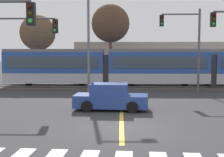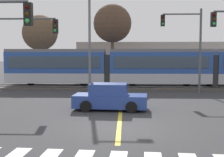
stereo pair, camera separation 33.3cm
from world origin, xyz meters
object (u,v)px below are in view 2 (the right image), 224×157
object	(u,v)px
sedan_crossing	(110,98)
traffic_light_far_right	(188,39)
light_rail_tram	(159,66)
street_lamp_centre	(92,25)
bare_tree_west	(40,33)
traffic_light_mid_left	(17,43)
bare_tree_east	(112,24)

from	to	relation	value
sedan_crossing	traffic_light_far_right	size ratio (longest dim) A/B	0.64
light_rail_tram	traffic_light_far_right	xyz separation A→B (m)	(1.83, -3.52, 2.35)
street_lamp_centre	bare_tree_west	distance (m)	10.15
traffic_light_mid_left	bare_tree_east	xyz separation A→B (m)	(5.67, 12.83, 2.37)
street_lamp_centre	bare_tree_east	size ratio (longest dim) A/B	1.19
traffic_light_far_right	traffic_light_mid_left	size ratio (longest dim) A/B	1.15
sedan_crossing	bare_tree_west	distance (m)	18.18
street_lamp_centre	traffic_light_far_right	bearing A→B (deg)	-1.87
sedan_crossing	street_lamp_centre	distance (m)	9.24
sedan_crossing	light_rail_tram	bearing A→B (deg)	69.87
sedan_crossing	traffic_light_mid_left	xyz separation A→B (m)	(-6.17, 2.34, 3.24)
traffic_light_far_right	bare_tree_east	bearing A→B (deg)	129.13
bare_tree_west	bare_tree_east	xyz separation A→B (m)	(7.78, -0.33, 0.93)
sedan_crossing	traffic_light_mid_left	bearing A→B (deg)	159.25
bare_tree_west	bare_tree_east	size ratio (longest dim) A/B	0.88
street_lamp_centre	bare_tree_west	bearing A→B (deg)	129.24
light_rail_tram	traffic_light_far_right	size ratio (longest dim) A/B	4.15
street_lamp_centre	traffic_light_mid_left	bearing A→B (deg)	-129.15
traffic_light_far_right	bare_tree_west	size ratio (longest dim) A/B	0.92
traffic_light_far_right	bare_tree_west	world-z (taller)	bare_tree_west
sedan_crossing	traffic_light_mid_left	distance (m)	7.35
street_lamp_centre	light_rail_tram	bearing A→B (deg)	29.20
light_rail_tram	bare_tree_east	size ratio (longest dim) A/B	3.36
street_lamp_centre	bare_tree_east	bearing A→B (deg)	79.76
traffic_light_far_right	traffic_light_mid_left	bearing A→B (deg)	-157.19
street_lamp_centre	bare_tree_west	world-z (taller)	street_lamp_centre
traffic_light_far_right	traffic_light_mid_left	xyz separation A→B (m)	(-12.00, -5.05, -0.46)
light_rail_tram	traffic_light_mid_left	world-z (taller)	traffic_light_mid_left
light_rail_tram	traffic_light_mid_left	xyz separation A→B (m)	(-10.17, -8.57, 1.89)
sedan_crossing	traffic_light_mid_left	world-z (taller)	traffic_light_mid_left
traffic_light_mid_left	bare_tree_east	distance (m)	14.22
traffic_light_far_right	bare_tree_east	xyz separation A→B (m)	(-6.33, 7.78, 1.91)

